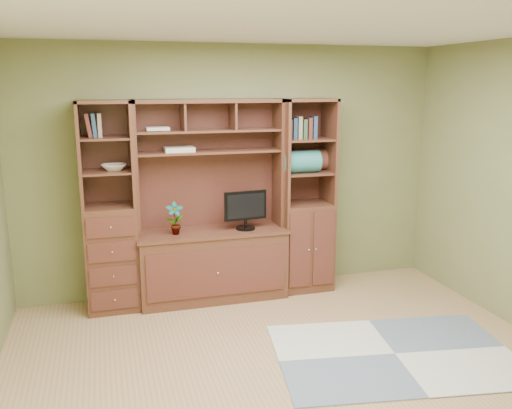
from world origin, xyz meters
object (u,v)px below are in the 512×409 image
object	(u,v)px
right_tower	(305,196)
monitor	(245,203)
center_hutch	(211,203)
left_tower	(109,208)

from	to	relation	value
right_tower	monitor	size ratio (longest dim) A/B	3.73
center_hutch	right_tower	world-z (taller)	same
center_hutch	monitor	size ratio (longest dim) A/B	3.73
center_hutch	left_tower	xyz separation A→B (m)	(-1.00, 0.04, 0.00)
left_tower	monitor	world-z (taller)	left_tower
center_hutch	monitor	world-z (taller)	center_hutch
right_tower	monitor	xyz separation A→B (m)	(-0.68, -0.07, -0.02)
right_tower	monitor	distance (m)	0.68
left_tower	right_tower	bearing A→B (deg)	0.00
center_hutch	monitor	bearing A→B (deg)	-5.79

